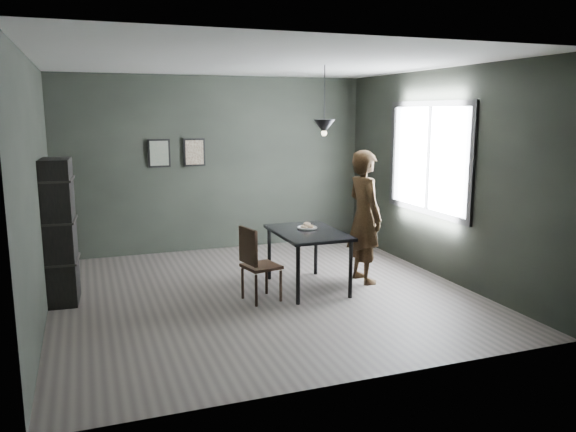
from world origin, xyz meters
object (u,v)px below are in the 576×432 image
object	(u,v)px
shelf_unit	(60,232)
pendant_lamp	(324,127)
white_plate	(307,228)
wood_chair	(255,260)
cafe_table	(308,237)
woman	(364,217)

from	to	relation	value
shelf_unit	pendant_lamp	xyz separation A→B (m)	(3.17, -0.40, 1.20)
white_plate	shelf_unit	xyz separation A→B (m)	(-2.96, 0.37, 0.10)
white_plate	shelf_unit	world-z (taller)	shelf_unit
wood_chair	shelf_unit	world-z (taller)	shelf_unit
cafe_table	white_plate	size ratio (longest dim) A/B	5.22
wood_chair	pendant_lamp	xyz separation A→B (m)	(1.02, 0.36, 1.54)
white_plate	woman	world-z (taller)	woman
cafe_table	wood_chair	size ratio (longest dim) A/B	1.33
wood_chair	shelf_unit	bearing A→B (deg)	148.01
cafe_table	pendant_lamp	world-z (taller)	pendant_lamp
wood_chair	white_plate	bearing A→B (deg)	13.02
cafe_table	white_plate	bearing A→B (deg)	72.10
woman	shelf_unit	bearing A→B (deg)	79.54
white_plate	wood_chair	xyz separation A→B (m)	(-0.82, -0.39, -0.24)
white_plate	wood_chair	distance (m)	0.94
woman	pendant_lamp	size ratio (longest dim) A/B	2.02
white_plate	pendant_lamp	xyz separation A→B (m)	(0.21, -0.03, 1.29)
woman	wood_chair	world-z (taller)	woman
cafe_table	wood_chair	world-z (taller)	wood_chair
pendant_lamp	cafe_table	bearing A→B (deg)	-158.20
white_plate	pendant_lamp	bearing A→B (deg)	-8.99
woman	pendant_lamp	distance (m)	1.31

